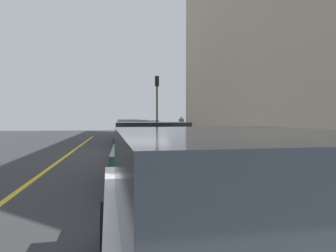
{
  "coord_description": "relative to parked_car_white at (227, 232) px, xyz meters",
  "views": [
    {
      "loc": [
        -13.48,
        1.03,
        1.6
      ],
      "look_at": [
        2.08,
        -1.55,
        1.2
      ],
      "focal_mm": 32.54,
      "sensor_mm": 36.0,
      "label": 1
    }
  ],
  "objects": [
    {
      "name": "pedestrian_grey_coat",
      "position": [
        23.44,
        -4.61,
        0.26
      ],
      "size": [
        0.52,
        0.5,
        1.63
      ],
      "color": "black",
      "rests_on": "sidewalk"
    },
    {
      "name": "parked_car_black",
      "position": [
        16.25,
        -0.07,
        0.0
      ],
      "size": [
        4.57,
        1.98,
        1.51
      ],
      "color": "black",
      "rests_on": "ground"
    },
    {
      "name": "parked_car_silver",
      "position": [
        10.81,
        0.02,
        0.0
      ],
      "size": [
        4.49,
        1.95,
        1.51
      ],
      "color": "black",
      "rests_on": "ground"
    },
    {
      "name": "traffic_light_pole",
      "position": [
        18.96,
        -1.91,
        2.36
      ],
      "size": [
        0.35,
        0.26,
        4.39
      ],
      "color": "#2D2D19",
      "rests_on": "sidewalk"
    },
    {
      "name": "lane_stripe_centre",
      "position": [
        11.35,
        2.97,
        -0.75
      ],
      "size": [
        28.0,
        0.14,
        0.01
      ],
      "primitive_type": "cube",
      "color": "gold",
      "rests_on": "ground"
    },
    {
      "name": "parked_car_white",
      "position": [
        0.0,
        0.0,
        0.0
      ],
      "size": [
        4.44,
        2.01,
        1.51
      ],
      "color": "black",
      "rests_on": "ground"
    },
    {
      "name": "parked_car_maroon",
      "position": [
        22.04,
        -0.0,
        0.0
      ],
      "size": [
        4.47,
        1.91,
        1.51
      ],
      "color": "black",
      "rests_on": "ground"
    },
    {
      "name": "ground_plane",
      "position": [
        11.35,
        -0.23,
        -0.76
      ],
      "size": [
        56.0,
        56.0,
        0.0
      ],
      "primitive_type": "plane",
      "color": "#333335"
    },
    {
      "name": "sidewalk",
      "position": [
        11.35,
        -3.53,
        -0.68
      ],
      "size": [
        28.0,
        4.6,
        0.15
      ],
      "primitive_type": "cube",
      "color": "#A39E93",
      "rests_on": "ground"
    },
    {
      "name": "parked_car_green",
      "position": [
        5.4,
        0.02,
        -0.0
      ],
      "size": [
        4.21,
        1.97,
        1.51
      ],
      "color": "black",
      "rests_on": "ground"
    },
    {
      "name": "snow_bank_curb",
      "position": [
        10.49,
        -0.93,
        -0.65
      ],
      "size": [
        5.42,
        0.56,
        0.22
      ],
      "primitive_type": "cube",
      "color": "white",
      "rests_on": "ground"
    }
  ]
}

